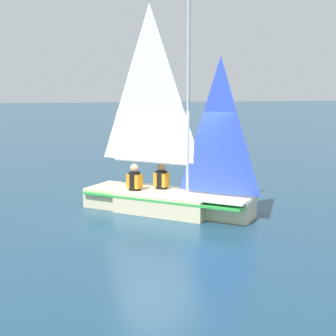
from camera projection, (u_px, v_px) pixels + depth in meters
ground_plane at (168, 211)px, 11.69m from camera, size 260.00×260.00×0.00m
sailboat_main at (167, 183)px, 11.59m from camera, size 3.88×4.06×5.18m
sailor_helm at (161, 184)px, 12.00m from camera, size 0.42×0.43×1.16m
sailor_crew at (135, 185)px, 11.81m from camera, size 0.42×0.43×1.16m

